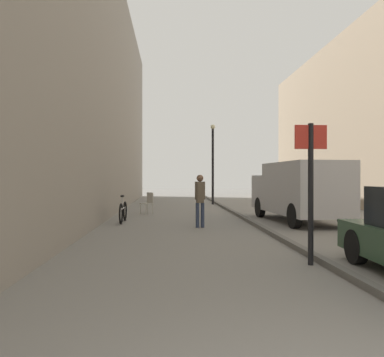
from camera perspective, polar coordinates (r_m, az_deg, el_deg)
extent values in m
plane|color=gray|center=(13.96, 1.96, -6.45)|extent=(80.00, 80.00, 0.00)
cube|color=gray|center=(14.77, -16.87, 15.96)|extent=(2.01, 40.00, 11.26)
cube|color=#615F5B|center=(14.19, 8.37, -6.10)|extent=(0.16, 40.00, 0.12)
cylinder|color=#2D3851|center=(12.70, 1.54, -5.31)|extent=(0.12, 0.12, 0.80)
cylinder|color=#2D3851|center=(12.66, 0.79, -5.32)|extent=(0.12, 0.12, 0.80)
cube|color=brown|center=(12.63, 1.17, -1.99)|extent=(0.25, 0.22, 0.68)
cylinder|color=brown|center=(12.66, 1.70, -1.75)|extent=(0.09, 0.09, 0.58)
cylinder|color=brown|center=(12.60, 0.63, -1.76)|extent=(0.09, 0.09, 0.58)
sphere|color=brown|center=(12.62, 1.17, 0.05)|extent=(0.22, 0.22, 0.22)
cube|color=#B7B7BC|center=(14.19, 16.03, -1.34)|extent=(2.17, 3.86, 1.80)
cube|color=#B7B7BC|center=(16.61, 12.47, -1.89)|extent=(2.00, 1.59, 1.35)
cube|color=black|center=(17.08, 11.89, -0.84)|extent=(1.60, 0.16, 0.59)
cylinder|color=black|center=(16.24, 9.81, -4.11)|extent=(0.28, 0.81, 0.80)
cylinder|color=black|center=(16.82, 15.37, -3.96)|extent=(0.28, 0.81, 0.80)
cylinder|color=black|center=(12.84, 14.60, -5.24)|extent=(0.28, 0.81, 0.80)
cylinder|color=black|center=(13.57, 21.31, -4.96)|extent=(0.28, 0.81, 0.80)
cylinder|color=black|center=(8.01, 22.66, -9.10)|extent=(0.22, 0.65, 0.64)
cylinder|color=black|center=(7.55, 16.79, -2.19)|extent=(0.10, 0.10, 2.60)
cube|color=red|center=(7.58, 16.80, 5.77)|extent=(0.60, 0.04, 0.44)
cylinder|color=black|center=(23.46, 3.03, 1.73)|extent=(0.14, 0.14, 4.50)
sphere|color=beige|center=(23.65, 3.03, 7.48)|extent=(0.28, 0.28, 0.28)
torus|color=black|center=(14.82, -9.67, -4.67)|extent=(0.07, 0.72, 0.72)
torus|color=black|center=(13.78, -10.23, -5.04)|extent=(0.07, 0.72, 0.72)
cylinder|color=#B7B7BC|center=(14.29, -9.94, -4.25)|extent=(0.07, 0.95, 0.05)
cylinder|color=#B7B7BC|center=(14.08, -10.04, -3.41)|extent=(0.04, 0.04, 0.40)
cube|color=black|center=(14.07, -10.04, -2.52)|extent=(0.10, 0.24, 0.06)
cylinder|color=#B7B2A8|center=(17.15, -6.77, -4.46)|extent=(0.04, 0.04, 0.45)
cylinder|color=#B7B2A8|center=(17.45, -7.48, -4.38)|extent=(0.04, 0.04, 0.45)
cylinder|color=#B7B2A8|center=(17.36, -5.76, -4.41)|extent=(0.04, 0.04, 0.45)
cylinder|color=#B7B2A8|center=(17.67, -6.48, -4.33)|extent=(0.04, 0.04, 0.45)
cube|color=#B7B2A8|center=(17.39, -6.62, -3.59)|extent=(0.62, 0.62, 0.04)
cube|color=#B7B2A8|center=(17.49, -6.09, -2.76)|extent=(0.31, 0.37, 0.45)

